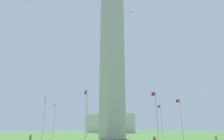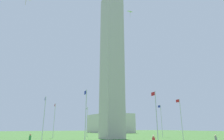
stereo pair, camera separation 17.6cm
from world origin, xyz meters
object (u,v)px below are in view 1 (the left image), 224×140
at_px(flagpole_ne, 54,119).
at_px(distant_building, 109,123).
at_px(flagpole_se, 86,113).
at_px(flagpole_nw, 125,120).
at_px(flagpole_w, 161,119).
at_px(flagpole_n, 87,120).
at_px(kite_white_diamond, 130,12).
at_px(flagpole_sw, 181,117).
at_px(flagpole_s, 156,114).
at_px(flagpole_e, 44,116).
at_px(obelisk_monument, 112,52).
at_px(person_green_shirt, 30,140).

bearing_deg(flagpole_ne, distant_building, -43.59).
height_order(flagpole_se, flagpole_nw, same).
bearing_deg(flagpole_ne, flagpole_w, -112.50).
distance_m(flagpole_n, flagpole_se, 29.63).
bearing_deg(kite_white_diamond, flagpole_sw, -83.22).
distance_m(flagpole_ne, flagpole_s, 29.63).
bearing_deg(flagpole_n, flagpole_se, 157.50).
bearing_deg(flagpole_e, flagpole_sw, -112.50).
relative_size(flagpole_e, flagpole_nw, 1.00).
relative_size(obelisk_monument, flagpole_nw, 4.96).
bearing_deg(obelisk_monument, distant_building, -27.72).
bearing_deg(person_green_shirt, flagpole_w, -29.89).
relative_size(flagpole_e, distant_building, 0.35).
xyz_separation_m(flagpole_n, flagpole_nw, (-4.70, -11.34, 0.00)).
bearing_deg(distant_building, flagpole_s, 158.10).
xyz_separation_m(obelisk_monument, kite_white_diamond, (-12.96, 2.80, 4.15)).
relative_size(person_green_shirt, kite_white_diamond, 0.99).
relative_size(flagpole_se, person_green_shirt, 5.38).
xyz_separation_m(person_green_shirt, kite_white_diamond, (-2.62, -16.73, 25.46)).
bearing_deg(flagpole_nw, flagpole_n, 67.50).
xyz_separation_m(flagpole_nw, distant_building, (40.61, -15.99, -0.13)).
bearing_deg(kite_white_diamond, flagpole_ne, 19.31).
height_order(obelisk_monument, flagpole_ne, obelisk_monument).
height_order(flagpole_se, flagpole_sw, same).
relative_size(flagpole_s, person_green_shirt, 5.38).
bearing_deg(kite_white_diamond, person_green_shirt, 81.09).
bearing_deg(person_green_shirt, distant_building, 6.89).
height_order(obelisk_monument, flagpole_s, obelisk_monument).
xyz_separation_m(flagpole_ne, flagpole_se, (-22.67, 0.00, 0.00)).
xyz_separation_m(flagpole_se, kite_white_diamond, (-1.68, -8.53, 21.42)).
relative_size(obelisk_monument, flagpole_n, 4.96).
distance_m(flagpole_s, kite_white_diamond, 21.82).
xyz_separation_m(flagpole_e, kite_white_diamond, (-13.02, -13.23, 21.42)).
bearing_deg(flagpole_ne, flagpole_se, 180.00).
relative_size(flagpole_s, distant_building, 0.35).
distance_m(flagpole_n, person_green_shirt, 33.11).
bearing_deg(flagpole_ne, flagpole_e, 157.50).
xyz_separation_m(flagpole_e, flagpole_sw, (-11.34, -27.37, 0.00)).
height_order(flagpole_n, flagpole_sw, same).
bearing_deg(flagpole_sw, flagpole_nw, -0.00).
height_order(flagpole_se, distant_building, distant_building).
bearing_deg(distant_building, flagpole_n, 142.73).
height_order(flagpole_s, person_green_shirt, flagpole_s).
xyz_separation_m(flagpole_e, flagpole_nw, (11.34, -27.37, 0.00)).
height_order(flagpole_n, flagpole_se, same).
relative_size(flagpole_nw, distant_building, 0.35).
height_order(flagpole_ne, flagpole_sw, same).
xyz_separation_m(obelisk_monument, flagpole_n, (16.09, 0.00, -17.27)).
bearing_deg(distant_building, flagpole_e, 140.15).
height_order(flagpole_s, distant_building, distant_building).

